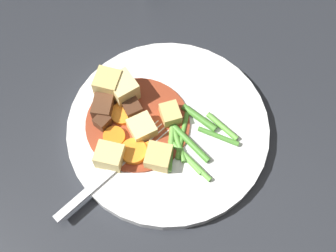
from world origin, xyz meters
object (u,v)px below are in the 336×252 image
object	(u,v)px
potato_chunk_1	(108,85)
potato_chunk_3	(162,158)
potato_chunk_4	(142,128)
meat_chunk_0	(103,107)
fork	(116,167)
potato_chunk_0	(123,89)
carrot_slice_2	(122,115)
potato_chunk_5	(169,114)
dinner_plate	(168,129)
carrot_slice_1	(151,152)
meat_chunk_1	(103,122)
potato_chunk_2	(110,156)
meat_chunk_2	(132,108)
carrot_slice_0	(114,137)
carrot_slice_3	(134,152)

from	to	relation	value
potato_chunk_1	potato_chunk_3	distance (m)	0.12
potato_chunk_4	meat_chunk_0	xyz separation A→B (m)	(0.06, -0.02, 0.00)
potato_chunk_3	meat_chunk_0	distance (m)	0.10
fork	potato_chunk_0	bearing A→B (deg)	-79.27
carrot_slice_2	potato_chunk_5	xyz separation A→B (m)	(-0.06, -0.01, 0.01)
dinner_plate	potato_chunk_3	size ratio (longest dim) A/B	8.53
carrot_slice_1	meat_chunk_1	xyz separation A→B (m)	(0.07, -0.02, 0.01)
potato_chunk_5	fork	size ratio (longest dim) A/B	0.17
carrot_slice_1	potato_chunk_4	distance (m)	0.03
potato_chunk_3	carrot_slice_2	bearing A→B (deg)	-35.61
potato_chunk_2	meat_chunk_2	size ratio (longest dim) A/B	1.42
meat_chunk_0	carrot_slice_0	bearing A→B (deg)	125.89
potato_chunk_2	potato_chunk_3	bearing A→B (deg)	-166.86
potato_chunk_3	carrot_slice_1	bearing A→B (deg)	-19.54
dinner_plate	potato_chunk_1	xyz separation A→B (m)	(0.09, -0.03, 0.03)
carrot_slice_1	potato_chunk_5	bearing A→B (deg)	-100.56
meat_chunk_1	carrot_slice_0	bearing A→B (deg)	142.77
carrot_slice_2	meat_chunk_1	distance (m)	0.03
carrot_slice_0	potato_chunk_4	world-z (taller)	potato_chunk_4
dinner_plate	meat_chunk_0	world-z (taller)	meat_chunk_0
potato_chunk_2	meat_chunk_1	world-z (taller)	potato_chunk_2
carrot_slice_2	fork	world-z (taller)	carrot_slice_2
carrot_slice_3	potato_chunk_3	bearing A→B (deg)	178.91
fork	carrot_slice_2	bearing A→B (deg)	-79.83
dinner_plate	potato_chunk_3	xyz separation A→B (m)	(-0.00, 0.05, 0.02)
dinner_plate	potato_chunk_2	xyz separation A→B (m)	(0.06, 0.06, 0.02)
meat_chunk_0	meat_chunk_2	bearing A→B (deg)	-164.61
carrot_slice_2	potato_chunk_2	world-z (taller)	potato_chunk_2
meat_chunk_2	dinner_plate	bearing A→B (deg)	168.75
carrot_slice_2	meat_chunk_0	world-z (taller)	meat_chunk_0
carrot_slice_0	potato_chunk_4	xyz separation A→B (m)	(-0.03, -0.02, 0.01)
dinner_plate	potato_chunk_1	bearing A→B (deg)	-19.37
potato_chunk_1	potato_chunk_4	size ratio (longest dim) A/B	1.17
carrot_slice_2	potato_chunk_4	distance (m)	0.03
potato_chunk_4	fork	world-z (taller)	potato_chunk_4
potato_chunk_0	potato_chunk_3	size ratio (longest dim) A/B	1.14
carrot_slice_0	fork	world-z (taller)	carrot_slice_0
carrot_slice_2	carrot_slice_3	world-z (taller)	carrot_slice_3
meat_chunk_2	fork	size ratio (longest dim) A/B	0.15
potato_chunk_3	potato_chunk_4	distance (m)	0.05
potato_chunk_5	meat_chunk_2	bearing A→B (deg)	2.95
carrot_slice_2	carrot_slice_3	distance (m)	0.05
potato_chunk_0	fork	distance (m)	0.10
carrot_slice_1	meat_chunk_1	distance (m)	0.07
potato_chunk_3	meat_chunk_2	size ratio (longest dim) A/B	1.33
carrot_slice_1	meat_chunk_2	world-z (taller)	meat_chunk_2
potato_chunk_1	meat_chunk_1	size ratio (longest dim) A/B	1.79
potato_chunk_1	fork	xyz separation A→B (m)	(-0.04, 0.10, -0.02)
potato_chunk_4	meat_chunk_0	bearing A→B (deg)	-15.44
potato_chunk_4	meat_chunk_1	size ratio (longest dim) A/B	1.53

